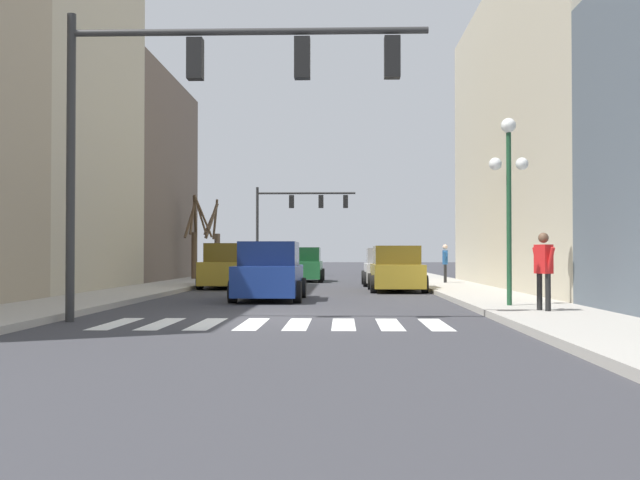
# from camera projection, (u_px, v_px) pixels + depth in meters

# --- Properties ---
(ground_plane) EXTENTS (240.00, 240.00, 0.00)m
(ground_plane) POSITION_uv_depth(u_px,v_px,m) (280.00, 319.00, 15.90)
(ground_plane) COLOR #38383D
(sidewalk_left) EXTENTS (2.61, 90.00, 0.15)m
(sidewalk_left) POSITION_uv_depth(u_px,v_px,m) (12.00, 315.00, 16.07)
(sidewalk_left) COLOR #ADA89E
(sidewalk_left) RESTS_ON ground_plane
(sidewalk_right) EXTENTS (2.61, 90.00, 0.15)m
(sidewalk_right) POSITION_uv_depth(u_px,v_px,m) (554.00, 316.00, 15.72)
(sidewalk_right) COLOR #ADA89E
(sidewalk_right) RESTS_ON ground_plane
(building_row_left) EXTENTS (6.00, 33.17, 13.93)m
(building_row_left) POSITION_uv_depth(u_px,v_px,m) (20.00, 123.00, 26.44)
(building_row_left) COLOR tan
(building_row_left) RESTS_ON ground_plane
(building_row_right) EXTENTS (6.00, 28.39, 13.20)m
(building_row_right) POSITION_uv_depth(u_px,v_px,m) (603.00, 124.00, 25.12)
(building_row_right) COLOR #515B66
(building_row_right) RESTS_ON ground_plane
(crosswalk_stripes) EXTENTS (6.75, 2.60, 0.01)m
(crosswalk_stripes) POSITION_uv_depth(u_px,v_px,m) (275.00, 324.00, 14.71)
(crosswalk_stripes) COLOR white
(crosswalk_stripes) RESTS_ON ground_plane
(traffic_signal_near) EXTENTS (7.39, 0.28, 6.31)m
(traffic_signal_near) POSITION_uv_depth(u_px,v_px,m) (204.00, 91.00, 15.23)
(traffic_signal_near) COLOR #2D2D2D
(traffic_signal_near) RESTS_ON ground_plane
(traffic_signal_far) EXTENTS (6.48, 0.28, 5.77)m
(traffic_signal_far) POSITION_uv_depth(u_px,v_px,m) (295.00, 210.00, 48.63)
(traffic_signal_far) COLOR #2D2D2D
(traffic_signal_far) RESTS_ON ground_plane
(street_lamp_right_corner) EXTENTS (0.95, 0.36, 4.53)m
(street_lamp_right_corner) POSITION_uv_depth(u_px,v_px,m) (509.00, 173.00, 18.06)
(street_lamp_right_corner) COLOR #1E4C2D
(street_lamp_right_corner) RESTS_ON sidewalk_right
(car_parked_left_near) EXTENTS (2.05, 4.65, 1.73)m
(car_parked_left_near) POSITION_uv_depth(u_px,v_px,m) (304.00, 266.00, 38.09)
(car_parked_left_near) COLOR #236B38
(car_parked_left_near) RESTS_ON ground_plane
(car_driving_away_lane) EXTENTS (2.04, 4.43, 1.70)m
(car_driving_away_lane) POSITION_uv_depth(u_px,v_px,m) (396.00, 270.00, 27.92)
(car_driving_away_lane) COLOR #A38423
(car_driving_away_lane) RESTS_ON ground_plane
(car_driving_toward_lane) EXTENTS (2.06, 4.24, 1.75)m
(car_driving_toward_lane) POSITION_uv_depth(u_px,v_px,m) (270.00, 273.00, 22.43)
(car_driving_toward_lane) COLOR navy
(car_driving_toward_lane) RESTS_ON ground_plane
(car_parked_left_far) EXTENTS (1.96, 4.46, 1.83)m
(car_parked_left_far) POSITION_uv_depth(u_px,v_px,m) (227.00, 268.00, 30.55)
(car_parked_left_far) COLOR #A38423
(car_parked_left_far) RESTS_ON ground_plane
(car_parked_left_mid) EXTENTS (2.15, 4.28, 1.65)m
(car_parked_left_mid) POSITION_uv_depth(u_px,v_px,m) (387.00, 268.00, 33.11)
(car_parked_left_mid) COLOR white
(car_parked_left_mid) RESTS_ON ground_plane
(pedestrian_crossing_street) EXTENTS (0.29, 0.72, 1.67)m
(pedestrian_crossing_street) POSITION_uv_depth(u_px,v_px,m) (445.00, 260.00, 32.81)
(pedestrian_crossing_street) COLOR black
(pedestrian_crossing_street) RESTS_ON sidewalk_right
(pedestrian_on_left_sidewalk) EXTENTS (0.36, 0.71, 1.70)m
(pedestrian_on_left_sidewalk) POSITION_uv_depth(u_px,v_px,m) (544.00, 264.00, 16.29)
(pedestrian_on_left_sidewalk) COLOR black
(pedestrian_on_left_sidewalk) RESTS_ON sidewalk_right
(street_tree_right_far) EXTENTS (0.95, 1.64, 4.50)m
(street_tree_right_far) POSITION_uv_depth(u_px,v_px,m) (216.00, 242.00, 43.98)
(street_tree_right_far) COLOR brown
(street_tree_right_far) RESTS_ON sidewalk_left
(street_tree_right_mid) EXTENTS (1.40, 2.27, 4.29)m
(street_tree_right_mid) POSITION_uv_depth(u_px,v_px,m) (195.00, 238.00, 38.00)
(street_tree_right_mid) COLOR brown
(street_tree_right_mid) RESTS_ON sidewalk_left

